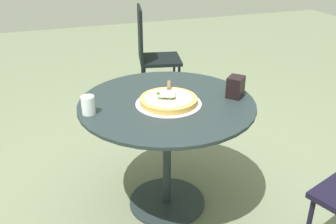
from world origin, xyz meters
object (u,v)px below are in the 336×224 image
Objects in this scene: pizza_on_tray at (168,101)px; pizza_server at (169,89)px; napkin_dispenser at (235,87)px; patio_chair_near at (151,51)px; drinking_cup at (88,105)px; patio_table at (167,126)px.

pizza_server is (-0.06, 0.03, 0.04)m from pizza_on_tray.
napkin_dispenser reaches higher than pizza_on_tray.
patio_chair_near is at bearing 167.21° from pizza_server.
drinking_cup reaches higher than pizza_on_tray.
pizza_on_tray is 0.08m from pizza_server.
pizza_server is 1.51m from patio_chair_near.
patio_chair_near is at bearing 166.81° from pizza_on_tray.
patio_table is 0.18m from pizza_on_tray.
pizza_on_tray is at bearing -13.19° from patio_chair_near.
patio_table is 10.07× the size of drinking_cup.
pizza_on_tray is at bearing -22.21° from pizza_server.
pizza_on_tray is at bearing -6.52° from patio_table.
napkin_dispenser is 0.13× the size of patio_chair_near.
patio_chair_near reaches higher than drinking_cup.
napkin_dispenser is at bearing 85.65° from pizza_on_tray.
drinking_cup is 0.82× the size of napkin_dispenser.
patio_chair_near reaches higher than patio_table.
pizza_on_tray is 3.72× the size of drinking_cup.
napkin_dispenser is at bearing 75.95° from pizza_server.
patio_table is 1.53m from patio_chair_near.
drinking_cup is 0.83m from napkin_dispenser.
pizza_server is at bearing -12.79° from patio_chair_near.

